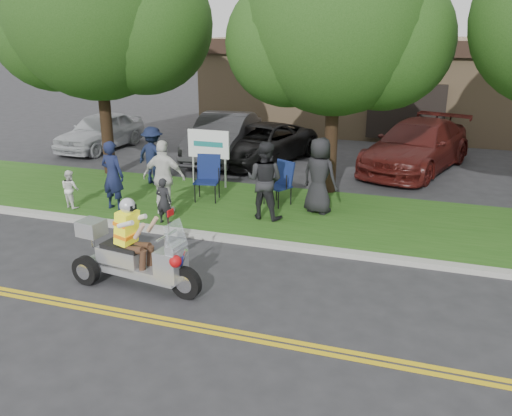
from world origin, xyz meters
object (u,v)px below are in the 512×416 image
(trike_scooter, at_px, (133,256))
(lawn_chair_b, at_px, (208,174))
(parked_car_left, at_px, (223,137))
(parked_car_right, at_px, (417,146))
(spectator_adult_right, at_px, (164,177))
(parked_car_far_left, at_px, (100,131))
(parked_car_mid, at_px, (261,144))
(spectator_adult_left, at_px, (113,175))
(lawn_chair_a, at_px, (281,180))
(spectator_adult_mid, at_px, (265,180))

(trike_scooter, bearing_deg, lawn_chair_b, 105.37)
(parked_car_left, xyz_separation_m, parked_car_right, (6.57, 0.62, 0.00))
(lawn_chair_b, height_order, spectator_adult_right, spectator_adult_right)
(parked_car_far_left, xyz_separation_m, parked_car_mid, (6.50, -0.03, -0.04))
(parked_car_mid, bearing_deg, trike_scooter, -70.01)
(parked_car_mid, distance_m, parked_car_right, 5.20)
(trike_scooter, bearing_deg, spectator_adult_left, 134.66)
(lawn_chair_a, height_order, parked_car_far_left, parked_car_far_left)
(trike_scooter, xyz_separation_m, lawn_chair_a, (1.30, 5.22, 0.15))
(lawn_chair_b, xyz_separation_m, parked_car_far_left, (-6.54, 4.79, -0.08))
(spectator_adult_left, relative_size, spectator_adult_right, 0.96)
(spectator_adult_right, bearing_deg, parked_car_left, -87.95)
(lawn_chair_a, xyz_separation_m, parked_car_left, (-3.42, 4.54, 0.06))
(spectator_adult_left, xyz_separation_m, spectator_adult_right, (1.39, 0.12, 0.04))
(spectator_adult_mid, bearing_deg, spectator_adult_right, 17.09)
(lawn_chair_b, bearing_deg, parked_car_mid, 80.01)
(spectator_adult_right, distance_m, parked_car_left, 6.26)
(spectator_adult_left, distance_m, parked_car_mid, 6.58)
(spectator_adult_mid, bearing_deg, parked_car_left, -53.16)
(spectator_adult_right, bearing_deg, parked_car_far_left, -52.32)
(lawn_chair_b, height_order, parked_car_right, parked_car_right)
(lawn_chair_a, relative_size, spectator_adult_mid, 0.60)
(spectator_adult_mid, distance_m, spectator_adult_right, 2.49)
(trike_scooter, xyz_separation_m, parked_car_right, (4.45, 10.38, 0.21))
(parked_car_left, xyz_separation_m, parked_car_mid, (1.41, 0.00, -0.14))
(parked_car_mid, height_order, parked_car_right, parked_car_right)
(trike_scooter, bearing_deg, parked_car_right, 74.52)
(lawn_chair_a, bearing_deg, parked_car_mid, 140.93)
(spectator_adult_left, bearing_deg, parked_car_far_left, -46.67)
(lawn_chair_b, bearing_deg, trike_scooter, -92.85)
(lawn_chair_b, distance_m, spectator_adult_right, 1.55)
(spectator_adult_left, relative_size, spectator_adult_mid, 0.93)
(lawn_chair_b, bearing_deg, spectator_adult_left, -151.80)
(lawn_chair_b, distance_m, parked_car_left, 4.97)
(lawn_chair_a, distance_m, parked_car_right, 6.05)
(parked_car_left, bearing_deg, parked_car_far_left, 174.30)
(trike_scooter, distance_m, parked_car_mid, 9.78)
(parked_car_far_left, distance_m, parked_car_mid, 6.50)
(spectator_adult_right, relative_size, parked_car_right, 0.33)
(lawn_chair_b, bearing_deg, spectator_adult_right, -121.21)
(spectator_adult_left, bearing_deg, trike_scooter, 134.16)
(spectator_adult_right, bearing_deg, spectator_adult_mid, -175.71)
(parked_car_far_left, distance_m, parked_car_left, 5.09)
(lawn_chair_b, bearing_deg, parked_car_left, 96.47)
(lawn_chair_b, xyz_separation_m, parked_car_mid, (-0.04, 4.76, -0.12))
(spectator_adult_right, relative_size, parked_car_left, 0.38)
(spectator_adult_mid, relative_size, parked_car_right, 0.34)
(parked_car_left, relative_size, parked_car_right, 0.88)
(trike_scooter, height_order, parked_car_right, trike_scooter)
(spectator_adult_left, height_order, parked_car_right, spectator_adult_left)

